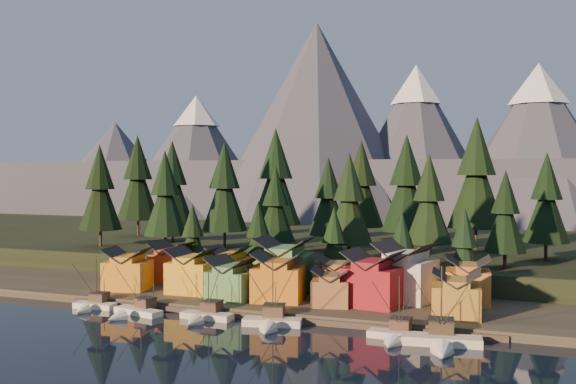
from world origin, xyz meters
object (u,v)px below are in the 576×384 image
at_px(boat_0, 92,298).
at_px(house_back_0, 172,261).
at_px(house_back_1, 229,266).
at_px(house_front_1, 192,269).
at_px(house_front_0, 128,268).
at_px(boat_3, 271,313).
at_px(boat_5, 397,327).
at_px(boat_6, 442,331).
at_px(boat_1, 133,305).
at_px(boat_2, 204,308).

xyz_separation_m(boat_0, house_back_0, (3.33, 22.82, 4.05)).
height_order(house_back_0, house_back_1, house_back_0).
height_order(house_front_1, house_back_1, house_front_1).
xyz_separation_m(house_front_0, house_back_0, (4.15, 10.30, 0.14)).
height_order(boat_3, house_back_1, boat_3).
height_order(boat_0, boat_3, boat_3).
bearing_deg(boat_5, boat_0, -179.58).
relative_size(boat_0, boat_6, 0.78).
relative_size(house_back_0, house_back_1, 1.02).
relative_size(boat_1, house_back_1, 1.27).
relative_size(boat_0, house_back_1, 1.20).
bearing_deg(boat_2, boat_5, -0.33).
bearing_deg(house_back_1, boat_5, -33.60).
bearing_deg(boat_0, house_front_1, 43.16).
distance_m(boat_3, house_front_0, 39.59).
relative_size(boat_5, house_back_1, 1.24).
xyz_separation_m(boat_6, house_back_1, (-46.38, 24.19, 3.66)).
distance_m(boat_1, house_back_0, 25.74).
relative_size(boat_6, house_back_1, 1.53).
xyz_separation_m(boat_5, house_front_1, (-43.96, 15.45, 4.19)).
xyz_separation_m(house_back_0, house_back_1, (14.47, -1.49, -0.08)).
height_order(boat_1, boat_2, boat_2).
distance_m(boat_0, house_back_0, 23.42).
bearing_deg(house_front_0, boat_1, -64.45).
height_order(boat_1, house_front_1, house_front_1).
distance_m(boat_2, house_back_1, 22.81).
height_order(boat_0, boat_1, boat_1).
bearing_deg(boat_0, house_back_1, 46.81).
relative_size(boat_6, house_front_0, 1.32).
xyz_separation_m(boat_1, boat_2, (13.44, 1.27, 0.19)).
height_order(boat_1, boat_6, boat_6).
height_order(boat_2, boat_3, boat_3).
bearing_deg(house_front_1, boat_0, -134.87).
height_order(boat_3, house_back_0, boat_3).
bearing_deg(house_front_1, house_back_0, 137.35).
distance_m(boat_6, house_back_1, 52.44).
bearing_deg(boat_1, boat_5, 13.15).
height_order(boat_0, boat_6, boat_6).
height_order(boat_1, boat_5, boat_5).
xyz_separation_m(house_front_1, house_back_1, (4.47, 7.28, -0.16)).
xyz_separation_m(boat_1, boat_6, (53.97, -1.23, 0.47)).
bearing_deg(house_front_1, boat_3, -34.06).
relative_size(boat_1, house_front_0, 1.09).
height_order(house_front_0, house_front_1, house_front_1).
bearing_deg(boat_5, house_back_1, 151.89).
bearing_deg(boat_6, house_back_1, 143.97).
height_order(boat_6, house_back_0, boat_6).
distance_m(boat_6, house_front_0, 66.89).
relative_size(boat_2, house_front_1, 1.23).
distance_m(boat_6, house_back_0, 66.15).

